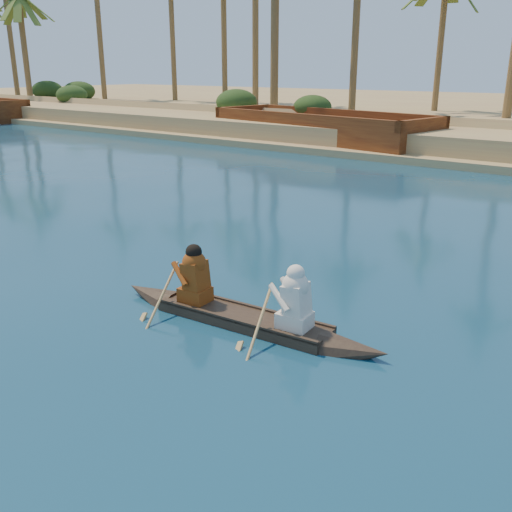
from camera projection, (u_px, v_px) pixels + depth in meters
The scene contains 5 objects.
sandy_embankment at pixel (508, 117), 46.43m from camera, with size 150.00×51.00×1.50m.
palm_grove at pixel (472, 5), 35.12m from camera, with size 110.00×14.00×16.00m, color #476022, non-canonical shape.
shrub_cluster at pixel (440, 122), 34.63m from camera, with size 100.00×6.00×2.40m, color #203714, non-canonical shape.
canoe at pixel (242, 309), 10.10m from camera, with size 5.49×1.19×1.50m.
barge_mid at pixel (321, 131), 33.27m from camera, with size 14.27×6.72×2.29m.
Camera 1 is at (12.68, -3.43, 4.36)m, focal length 40.00 mm.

